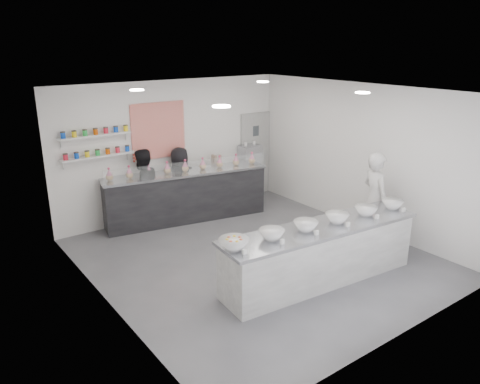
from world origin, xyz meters
The scene contains 26 objects.
floor centered at (0.00, 0.00, 0.00)m, with size 6.00×6.00×0.00m, color #515156.
ceiling centered at (0.00, 0.00, 3.00)m, with size 6.00×6.00×0.00m, color white.
back_wall centered at (0.00, 3.00, 1.50)m, with size 5.50×5.50×0.00m, color white.
left_wall centered at (-2.75, 0.00, 1.50)m, with size 6.00×6.00×0.00m, color white.
right_wall centered at (2.75, 0.00, 1.50)m, with size 6.00×6.00×0.00m, color white.
back_door centered at (2.30, 2.97, 1.05)m, with size 0.88×0.04×2.10m, color #999996.
pattern_panel centered at (-0.35, 2.98, 1.95)m, with size 1.25×0.03×1.20m, color red.
jar_shelf_lower centered at (-1.75, 2.90, 1.60)m, with size 1.45×0.22×0.04m, color silver.
jar_shelf_upper centered at (-1.75, 2.90, 2.02)m, with size 1.45×0.22×0.04m, color silver.
preserve_jars centered at (-1.75, 2.88, 1.88)m, with size 1.45×0.10×0.56m, color red, non-canonical shape.
downlight_0 centered at (-1.40, -1.00, 2.98)m, with size 0.24×0.24×0.02m, color white.
downlight_1 centered at (1.40, -1.00, 2.98)m, with size 0.24×0.24×0.02m, color white.
downlight_2 centered at (-1.40, 1.60, 2.98)m, with size 0.24×0.24×0.02m, color white.
downlight_3 centered at (1.40, 1.60, 2.98)m, with size 0.24×0.24×0.02m, color white.
prep_counter centered at (0.32, -1.28, 0.48)m, with size 3.54×0.81×0.97m, color #989794.
back_bar centered at (-0.04, 2.42, 0.55)m, with size 3.57×0.65×1.11m, color black.
sneeze_guard centered at (-0.10, 2.11, 1.26)m, with size 3.52×0.02×0.30m, color white.
espresso_ledge centered at (1.55, 2.78, 0.48)m, with size 1.28×0.41×0.95m, color #989794.
espresso_machine centered at (1.99, 2.78, 1.15)m, with size 0.52×0.36×0.40m, color #93969E.
cup_stacks centered at (1.00, 2.78, 1.10)m, with size 0.24×0.24×0.31m, color tan, non-canonical shape.
prep_bowls centered at (0.32, -1.28, 1.04)m, with size 3.64×0.49×0.16m, color white, non-canonical shape.
label_cards centered at (0.36, -1.79, 1.00)m, with size 3.31×0.04×0.07m, color white, non-canonical shape.
cookie_bags centered at (-0.04, 2.42, 1.24)m, with size 3.35×0.15×0.27m, color #C3557E, non-canonical shape.
woman_prep centered at (2.20, -0.84, 0.92)m, with size 0.67×0.44×1.84m, color silver.
staff_left centered at (-0.93, 2.67, 0.84)m, with size 0.81×0.63×1.67m, color black.
staff_right centered at (-0.03, 2.67, 0.80)m, with size 0.78×0.51×1.59m, color black.
Camera 1 is at (-4.84, -6.08, 3.80)m, focal length 35.00 mm.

